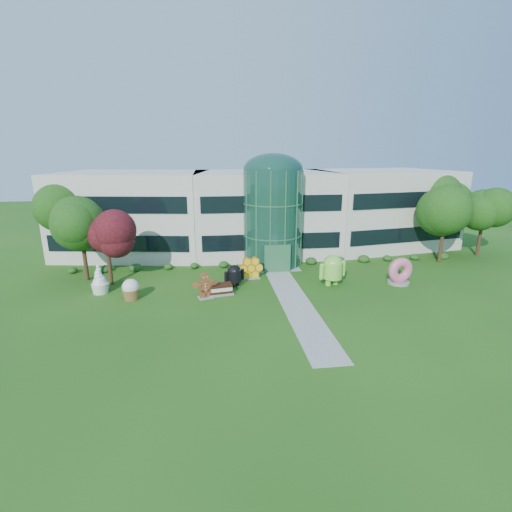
{
  "coord_description": "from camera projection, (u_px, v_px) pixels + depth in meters",
  "views": [
    {
      "loc": [
        -6.67,
        -25.45,
        11.61
      ],
      "look_at": [
        -2.52,
        6.0,
        2.6
      ],
      "focal_mm": 26.0,
      "sensor_mm": 36.0,
      "label": 1
    }
  ],
  "objects": [
    {
      "name": "android_green",
      "position": [
        333.0,
        268.0,
        32.94
      ],
      "size": [
        3.28,
        2.66,
        3.22
      ],
      "primitive_type": null,
      "rotation": [
        0.0,
        0.0,
        0.31
      ],
      "color": "#83DD46",
      "rests_on": "ground"
    },
    {
      "name": "atrium",
      "position": [
        272.0,
        218.0,
        38.39
      ],
      "size": [
        6.0,
        6.0,
        9.8
      ],
      "primitive_type": "cylinder",
      "color": "#194738",
      "rests_on": "ground"
    },
    {
      "name": "ground",
      "position": [
        299.0,
        309.0,
        28.28
      ],
      "size": [
        140.0,
        140.0,
        0.0
      ],
      "primitive_type": "plane",
      "color": "#215114",
      "rests_on": "ground"
    },
    {
      "name": "donut",
      "position": [
        400.0,
        271.0,
        33.36
      ],
      "size": [
        2.51,
        1.44,
        2.47
      ],
      "primitive_type": null,
      "rotation": [
        0.0,
        0.0,
        0.13
      ],
      "color": "#E6578B",
      "rests_on": "ground"
    },
    {
      "name": "tree_red",
      "position": [
        108.0,
        252.0,
        32.66
      ],
      "size": [
        4.0,
        4.0,
        6.0
      ],
      "primitive_type": null,
      "color": "#3F0C14",
      "rests_on": "ground"
    },
    {
      "name": "honeycomb",
      "position": [
        251.0,
        269.0,
        34.76
      ],
      "size": [
        2.49,
        1.1,
        1.9
      ],
      "primitive_type": null,
      "rotation": [
        0.0,
        0.0,
        0.1
      ],
      "color": "yellow",
      "rests_on": "ground"
    },
    {
      "name": "cupcake",
      "position": [
        131.0,
        289.0,
        29.87
      ],
      "size": [
        1.86,
        1.86,
        1.74
      ],
      "primitive_type": null,
      "rotation": [
        0.0,
        0.0,
        0.34
      ],
      "color": "white",
      "rests_on": "ground"
    },
    {
      "name": "froyo",
      "position": [
        99.0,
        278.0,
        31.1
      ],
      "size": [
        1.58,
        1.58,
        2.59
      ],
      "primitive_type": null,
      "rotation": [
        0.0,
        0.0,
        0.05
      ],
      "color": "white",
      "rests_on": "ground"
    },
    {
      "name": "android_black",
      "position": [
        234.0,
        274.0,
        32.7
      ],
      "size": [
        2.38,
        2.03,
        2.28
      ],
      "primitive_type": null,
      "rotation": [
        0.0,
        0.0,
        0.4
      ],
      "color": "black",
      "rests_on": "ground"
    },
    {
      "name": "walkway",
      "position": [
        293.0,
        299.0,
        30.18
      ],
      "size": [
        2.4,
        20.0,
        0.04
      ],
      "primitive_type": "cube",
      "color": "#9E9E93",
      "rests_on": "ground"
    },
    {
      "name": "gingerbread",
      "position": [
        205.0,
        285.0,
        30.09
      ],
      "size": [
        2.52,
        1.52,
        2.18
      ],
      "primitive_type": null,
      "rotation": [
        0.0,
        0.0,
        0.28
      ],
      "color": "brown",
      "rests_on": "ground"
    },
    {
      "name": "trees_backdrop",
      "position": [
        271.0,
        223.0,
        39.53
      ],
      "size": [
        52.0,
        8.0,
        8.4
      ],
      "primitive_type": null,
      "color": "#214812",
      "rests_on": "ground"
    },
    {
      "name": "building",
      "position": [
        264.0,
        212.0,
        44.18
      ],
      "size": [
        46.0,
        15.0,
        9.3
      ],
      "primitive_type": null,
      "color": "beige",
      "rests_on": "ground"
    },
    {
      "name": "ice_cream_sandwich",
      "position": [
        220.0,
        289.0,
        30.98
      ],
      "size": [
        2.25,
        1.39,
        0.94
      ],
      "primitive_type": null,
      "rotation": [
        0.0,
        0.0,
        0.17
      ],
      "color": "black",
      "rests_on": "ground"
    }
  ]
}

